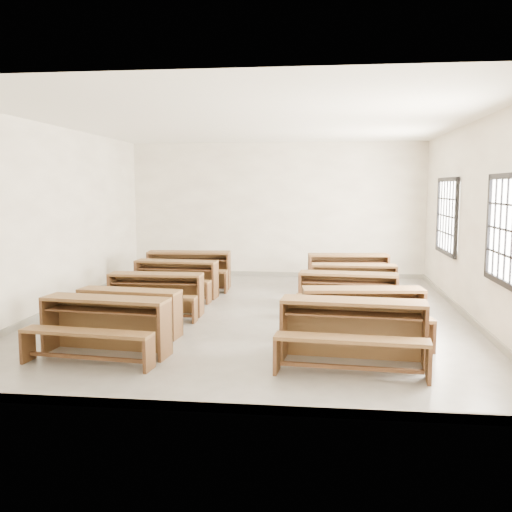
# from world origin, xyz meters

# --- Properties ---
(room) EXTENTS (8.50, 8.50, 3.20)m
(room) POSITION_xyz_m (0.09, 0.00, 2.14)
(room) COLOR gray
(room) RESTS_ON ground
(desk_set_0) EXTENTS (1.74, 1.03, 0.74)m
(desk_set_0) POSITION_xyz_m (-1.65, -2.56, 0.43)
(desk_set_0) COLOR brown
(desk_set_0) RESTS_ON ground
(desk_set_1) EXTENTS (1.58, 0.95, 0.68)m
(desk_set_1) POSITION_xyz_m (-1.67, -1.61, 0.39)
(desk_set_1) COLOR brown
(desk_set_1) RESTS_ON ground
(desk_set_2) EXTENTS (1.58, 0.83, 0.71)m
(desk_set_2) POSITION_xyz_m (-1.68, -0.25, 0.41)
(desk_set_2) COLOR brown
(desk_set_2) RESTS_ON ground
(desk_set_3) EXTENTS (1.66, 0.94, 0.72)m
(desk_set_3) POSITION_xyz_m (-1.73, 1.30, 0.42)
(desk_set_3) COLOR brown
(desk_set_3) RESTS_ON ground
(desk_set_4) EXTENTS (1.80, 1.01, 0.79)m
(desk_set_4) POSITION_xyz_m (-1.72, 2.35, 0.46)
(desk_set_4) COLOR brown
(desk_set_4) RESTS_ON ground
(desk_set_5) EXTENTS (1.82, 1.05, 0.79)m
(desk_set_5) POSITION_xyz_m (1.48, -2.57, 0.46)
(desk_set_5) COLOR brown
(desk_set_5) RESTS_ON ground
(desk_set_6) EXTENTS (1.76, 1.05, 0.75)m
(desk_set_6) POSITION_xyz_m (1.68, -1.53, 0.44)
(desk_set_6) COLOR brown
(desk_set_6) RESTS_ON ground
(desk_set_7) EXTENTS (1.69, 0.98, 0.73)m
(desk_set_7) POSITION_xyz_m (1.54, 0.03, 0.43)
(desk_set_7) COLOR brown
(desk_set_7) RESTS_ON ground
(desk_set_8) EXTENTS (1.58, 0.83, 0.71)m
(desk_set_8) POSITION_xyz_m (1.70, 1.26, 0.41)
(desk_set_8) COLOR brown
(desk_set_8) RESTS_ON ground
(desk_set_9) EXTENTS (1.75, 1.04, 0.75)m
(desk_set_9) POSITION_xyz_m (1.65, 2.57, 0.44)
(desk_set_9) COLOR brown
(desk_set_9) RESTS_ON ground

